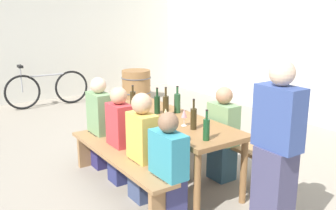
{
  "coord_description": "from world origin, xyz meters",
  "views": [
    {
      "loc": [
        3.51,
        -2.36,
        1.98
      ],
      "look_at": [
        0.0,
        0.0,
        0.9
      ],
      "focal_mm": 40.59,
      "sensor_mm": 36.0,
      "label": 1
    }
  ],
  "objects": [
    {
      "name": "wine_bottle_2",
      "position": [
        -0.22,
        -0.01,
        0.87
      ],
      "size": [
        0.07,
        0.07,
        0.32
      ],
      "color": "#143319",
      "rests_on": "tasting_table"
    },
    {
      "name": "ground_plane",
      "position": [
        0.0,
        0.0,
        0.0
      ],
      "size": [
        24.0,
        24.0,
        0.0
      ],
      "primitive_type": "plane",
      "color": "gray"
    },
    {
      "name": "wine_bottle_4",
      "position": [
        -0.62,
        -0.12,
        0.86
      ],
      "size": [
        0.07,
        0.07,
        0.29
      ],
      "color": "#332814",
      "rests_on": "tasting_table"
    },
    {
      "name": "wine_bottle_0",
      "position": [
        -0.11,
        0.21,
        0.88
      ],
      "size": [
        0.08,
        0.08,
        0.33
      ],
      "color": "#234C2D",
      "rests_on": "tasting_table"
    },
    {
      "name": "seated_guest_near_1",
      "position": [
        -0.22,
        -0.51,
        0.54
      ],
      "size": [
        0.32,
        0.24,
        1.13
      ],
      "rotation": [
        0.0,
        0.0,
        1.57
      ],
      "color": "navy",
      "rests_on": "ground"
    },
    {
      "name": "bench_far",
      "position": [
        0.0,
        0.66,
        0.35
      ],
      "size": [
        1.95,
        0.3,
        0.45
      ],
      "color": "#9E7247",
      "rests_on": "ground"
    },
    {
      "name": "tasting_table",
      "position": [
        0.0,
        0.0,
        0.67
      ],
      "size": [
        2.05,
        0.73,
        0.75
      ],
      "color": "olive",
      "rests_on": "ground"
    },
    {
      "name": "bench_near",
      "position": [
        0.0,
        -0.66,
        0.35
      ],
      "size": [
        1.95,
        0.3,
        0.45
      ],
      "color": "#9E7247",
      "rests_on": "ground"
    },
    {
      "name": "wine_glass_2",
      "position": [
        -0.52,
        -0.09,
        0.85
      ],
      "size": [
        0.07,
        0.07,
        0.14
      ],
      "color": "silver",
      "rests_on": "tasting_table"
    },
    {
      "name": "side_wall",
      "position": [
        -4.97,
        0.0,
        1.6
      ],
      "size": [
        0.2,
        7.17,
        3.2
      ],
      "primitive_type": "cube",
      "color": "silver",
      "rests_on": "ground"
    },
    {
      "name": "seated_guest_near_2",
      "position": [
        0.29,
        -0.51,
        0.56
      ],
      "size": [
        0.35,
        0.24,
        1.16
      ],
      "rotation": [
        0.0,
        0.0,
        1.57
      ],
      "color": "#3A466B",
      "rests_on": "ground"
    },
    {
      "name": "seated_guest_near_3",
      "position": [
        0.77,
        -0.51,
        0.5
      ],
      "size": [
        0.4,
        0.24,
        1.07
      ],
      "rotation": [
        0.0,
        0.0,
        1.57
      ],
      "color": "#3A3C6F",
      "rests_on": "ground"
    },
    {
      "name": "parked_bicycle_0",
      "position": [
        -4.24,
        -0.15,
        0.37
      ],
      "size": [
        0.2,
        1.7,
        0.9
      ],
      "rotation": [
        0.0,
        0.0,
        1.53
      ],
      "color": "black",
      "rests_on": "ground"
    },
    {
      "name": "wine_bottle_1",
      "position": [
        0.85,
        -0.13,
        0.86
      ],
      "size": [
        0.06,
        0.06,
        0.3
      ],
      "color": "#194723",
      "rests_on": "tasting_table"
    },
    {
      "name": "wine_glass_0",
      "position": [
        0.17,
        -0.14,
        0.86
      ],
      "size": [
        0.08,
        0.08,
        0.17
      ],
      "color": "silver",
      "rests_on": "tasting_table"
    },
    {
      "name": "wine_bottle_5",
      "position": [
        0.51,
        -0.02,
        0.87
      ],
      "size": [
        0.06,
        0.06,
        0.33
      ],
      "color": "#332814",
      "rests_on": "tasting_table"
    },
    {
      "name": "wine_barrel",
      "position": [
        -3.79,
        1.7,
        0.33
      ],
      "size": [
        0.67,
        0.67,
        0.65
      ],
      "color": "olive",
      "rests_on": "ground"
    },
    {
      "name": "seated_guest_near_0",
      "position": [
        -0.78,
        -0.51,
        0.55
      ],
      "size": [
        0.38,
        0.24,
        1.16
      ],
      "rotation": [
        0.0,
        0.0,
        1.57
      ],
      "color": "navy",
      "rests_on": "ground"
    },
    {
      "name": "wine_glass_1",
      "position": [
        -0.65,
        -0.3,
        0.86
      ],
      "size": [
        0.07,
        0.07,
        0.16
      ],
      "color": "silver",
      "rests_on": "tasting_table"
    },
    {
      "name": "seated_guest_far_0",
      "position": [
        0.38,
        0.51,
        0.53
      ],
      "size": [
        0.36,
        0.24,
        1.12
      ],
      "rotation": [
        0.0,
        0.0,
        -1.57
      ],
      "color": "#315870",
      "rests_on": "ground"
    },
    {
      "name": "wine_bottle_3",
      "position": [
        -0.07,
        0.02,
        0.88
      ],
      "size": [
        0.07,
        0.07,
        0.35
      ],
      "color": "#332814",
      "rests_on": "tasting_table"
    },
    {
      "name": "wine_glass_3",
      "position": [
        0.36,
        -0.04,
        0.88
      ],
      "size": [
        0.06,
        0.06,
        0.19
      ],
      "color": "silver",
      "rests_on": "tasting_table"
    },
    {
      "name": "standing_host",
      "position": [
        1.57,
        0.02,
        0.77
      ],
      "size": [
        0.4,
        0.24,
        1.59
      ],
      "rotation": [
        0.0,
        0.0,
        3.14
      ],
      "color": "#454263",
      "rests_on": "ground"
    }
  ]
}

